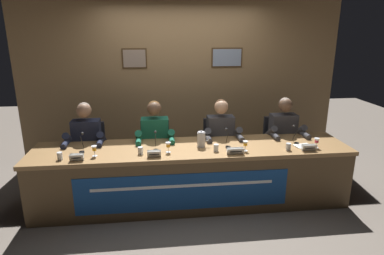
% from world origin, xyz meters
% --- Properties ---
extents(ground_plane, '(12.00, 12.00, 0.00)m').
position_xyz_m(ground_plane, '(0.00, 0.00, 0.00)').
color(ground_plane, '#70665B').
extents(wall_back_panelled, '(5.09, 0.14, 2.60)m').
position_xyz_m(wall_back_panelled, '(0.00, 1.51, 1.30)').
color(wall_back_panelled, '#937047').
rests_on(wall_back_panelled, ground_plane).
extents(conference_table, '(3.89, 0.81, 0.74)m').
position_xyz_m(conference_table, '(-0.00, -0.12, 0.52)').
color(conference_table, olive).
rests_on(conference_table, ground_plane).
extents(chair_far_left, '(0.44, 0.44, 0.91)m').
position_xyz_m(chair_far_left, '(-1.34, 0.59, 0.44)').
color(chair_far_left, black).
rests_on(chair_far_left, ground_plane).
extents(panelist_far_left, '(0.51, 0.48, 1.24)m').
position_xyz_m(panelist_far_left, '(-1.34, 0.39, 0.72)').
color(panelist_far_left, black).
rests_on(panelist_far_left, ground_plane).
extents(nameplate_far_left, '(0.15, 0.06, 0.08)m').
position_xyz_m(nameplate_far_left, '(-1.31, -0.30, 0.78)').
color(nameplate_far_left, white).
rests_on(nameplate_far_left, conference_table).
extents(juice_glass_far_left, '(0.06, 0.06, 0.12)m').
position_xyz_m(juice_glass_far_left, '(-1.14, -0.18, 0.83)').
color(juice_glass_far_left, white).
rests_on(juice_glass_far_left, conference_table).
extents(water_cup_far_left, '(0.06, 0.06, 0.08)m').
position_xyz_m(water_cup_far_left, '(-1.51, -0.24, 0.78)').
color(water_cup_far_left, silver).
rests_on(water_cup_far_left, conference_table).
extents(microphone_far_left, '(0.06, 0.17, 0.22)m').
position_xyz_m(microphone_far_left, '(-1.31, -0.01, 0.82)').
color(microphone_far_left, black).
rests_on(microphone_far_left, conference_table).
extents(chair_center_left, '(0.44, 0.44, 0.91)m').
position_xyz_m(chair_center_left, '(-0.45, 0.59, 0.44)').
color(chair_center_left, black).
rests_on(chair_center_left, ground_plane).
extents(panelist_center_left, '(0.51, 0.48, 1.24)m').
position_xyz_m(panelist_center_left, '(-0.45, 0.39, 0.72)').
color(panelist_center_left, black).
rests_on(panelist_center_left, ground_plane).
extents(nameplate_center_left, '(0.16, 0.06, 0.08)m').
position_xyz_m(nameplate_center_left, '(-0.46, -0.29, 0.78)').
color(nameplate_center_left, white).
rests_on(nameplate_center_left, conference_table).
extents(juice_glass_center_left, '(0.06, 0.06, 0.12)m').
position_xyz_m(juice_glass_center_left, '(-0.30, -0.15, 0.83)').
color(juice_glass_center_left, white).
rests_on(juice_glass_center_left, conference_table).
extents(water_cup_center_left, '(0.06, 0.06, 0.08)m').
position_xyz_m(water_cup_center_left, '(-0.62, -0.17, 0.78)').
color(water_cup_center_left, silver).
rests_on(water_cup_center_left, conference_table).
extents(microphone_center_left, '(0.06, 0.17, 0.22)m').
position_xyz_m(microphone_center_left, '(-0.44, -0.06, 0.82)').
color(microphone_center_left, black).
rests_on(microphone_center_left, conference_table).
extents(chair_center_right, '(0.44, 0.44, 0.91)m').
position_xyz_m(chair_center_right, '(0.45, 0.59, 0.44)').
color(chair_center_right, black).
rests_on(chair_center_right, ground_plane).
extents(panelist_center_right, '(0.51, 0.48, 1.24)m').
position_xyz_m(panelist_center_right, '(0.45, 0.39, 0.72)').
color(panelist_center_right, black).
rests_on(panelist_center_right, ground_plane).
extents(nameplate_center_right, '(0.20, 0.06, 0.08)m').
position_xyz_m(nameplate_center_right, '(0.47, -0.31, 0.78)').
color(nameplate_center_right, white).
rests_on(nameplate_center_right, conference_table).
extents(juice_glass_center_right, '(0.06, 0.06, 0.12)m').
position_xyz_m(juice_glass_center_right, '(0.61, -0.21, 0.83)').
color(juice_glass_center_right, white).
rests_on(juice_glass_center_right, conference_table).
extents(water_cup_center_right, '(0.06, 0.06, 0.08)m').
position_xyz_m(water_cup_center_right, '(0.27, -0.18, 0.78)').
color(water_cup_center_right, silver).
rests_on(water_cup_center_right, conference_table).
extents(microphone_center_right, '(0.06, 0.17, 0.22)m').
position_xyz_m(microphone_center_right, '(0.43, -0.04, 0.82)').
color(microphone_center_right, black).
rests_on(microphone_center_right, conference_table).
extents(chair_far_right, '(0.44, 0.44, 0.91)m').
position_xyz_m(chair_far_right, '(1.34, 0.59, 0.44)').
color(chair_far_right, black).
rests_on(chair_far_right, ground_plane).
extents(panelist_far_right, '(0.51, 0.48, 1.24)m').
position_xyz_m(panelist_far_right, '(1.34, 0.39, 0.72)').
color(panelist_far_right, black).
rests_on(panelist_far_right, ground_plane).
extents(nameplate_far_right, '(0.17, 0.06, 0.08)m').
position_xyz_m(nameplate_far_right, '(1.37, -0.29, 0.78)').
color(nameplate_far_right, white).
rests_on(nameplate_far_right, conference_table).
extents(juice_glass_far_right, '(0.06, 0.06, 0.12)m').
position_xyz_m(juice_glass_far_right, '(1.50, -0.20, 0.83)').
color(juice_glass_far_right, white).
rests_on(juice_glass_far_right, conference_table).
extents(water_cup_far_right, '(0.06, 0.06, 0.08)m').
position_xyz_m(water_cup_far_right, '(1.13, -0.24, 0.78)').
color(water_cup_far_right, silver).
rests_on(water_cup_far_right, conference_table).
extents(microphone_far_right, '(0.06, 0.17, 0.22)m').
position_xyz_m(microphone_far_right, '(1.32, -0.01, 0.82)').
color(microphone_far_right, black).
rests_on(microphone_far_right, conference_table).
extents(water_pitcher_central, '(0.15, 0.10, 0.21)m').
position_xyz_m(water_pitcher_central, '(0.12, 0.00, 0.84)').
color(water_pitcher_central, silver).
rests_on(water_pitcher_central, conference_table).
extents(document_stack_far_right, '(0.23, 0.19, 0.01)m').
position_xyz_m(document_stack_far_right, '(1.37, -0.14, 0.75)').
color(document_stack_far_right, white).
rests_on(document_stack_far_right, conference_table).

